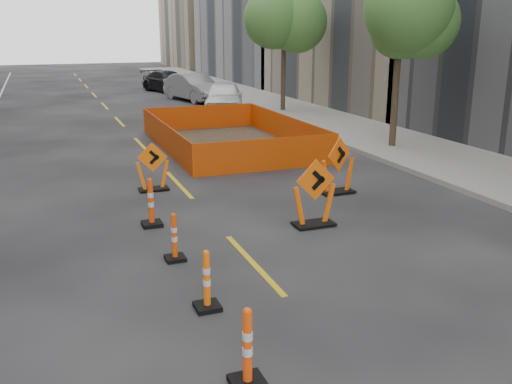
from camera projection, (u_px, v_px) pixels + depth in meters
name	position (u px, v px, depth m)	size (l,w,h in m)	color
ground_plane	(365.00, 382.00, 7.13)	(140.00, 140.00, 0.00)	black
sidewalk_right	(406.00, 146.00, 20.96)	(4.00, 90.00, 0.15)	gray
tree_r_b	(400.00, 20.00, 19.52)	(2.80, 2.80, 5.95)	#382B1E
tree_r_c	(284.00, 22.00, 28.50)	(2.80, 2.80, 5.95)	#382B1E
channelizer_3	(247.00, 347.00, 6.91)	(0.42, 0.42, 1.07)	#FF470A
channelizer_4	(207.00, 280.00, 8.85)	(0.39, 0.39, 0.99)	#FF610A
channelizer_5	(174.00, 237.00, 10.75)	(0.37, 0.37, 0.94)	#DF4209
channelizer_6	(151.00, 202.00, 12.61)	(0.43, 0.43, 1.10)	#DE4009
chevron_sign_left	(153.00, 167.00, 15.36)	(0.89, 0.53, 1.33)	#EC6109
chevron_sign_center	(315.00, 193.00, 12.56)	(1.02, 0.61, 1.53)	#E15609
chevron_sign_right	(338.00, 165.00, 15.07)	(1.02, 0.61, 1.53)	#E95509
safety_fence	(228.00, 133.00, 21.18)	(4.78, 8.14, 1.02)	#FF4D0D
parked_car_near	(224.00, 97.00, 29.56)	(1.91, 4.76, 1.62)	white
parked_car_mid	(194.00, 87.00, 34.38)	(1.72, 4.92, 1.62)	gray
parked_car_far	(168.00, 82.00, 39.22)	(1.98, 4.87, 1.41)	black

